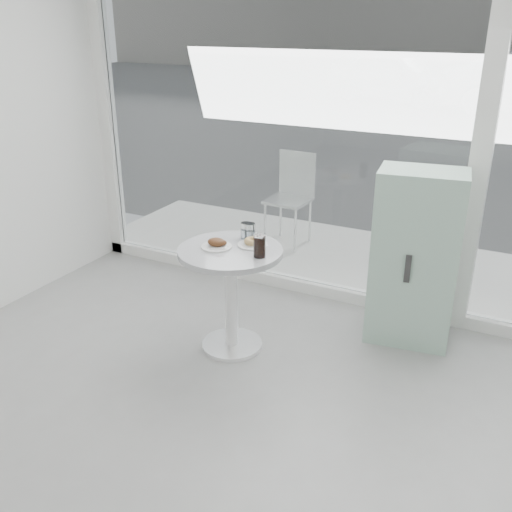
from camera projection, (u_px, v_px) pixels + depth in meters
The scene contains 12 objects.
storefront at pixel (370, 93), 4.17m from camera, with size 5.00×0.14×3.00m.
main_table at pixel (231, 278), 3.96m from camera, with size 0.72×0.72×0.77m.
patio_deck at pixel (373, 263), 5.51m from camera, with size 5.60×1.60×0.05m, color silver.
street at pixel (502, 105), 15.53m from camera, with size 40.00×24.00×0.00m, color #3C3C3C.
mint_cabinet at pixel (415, 258), 4.06m from camera, with size 0.64×0.47×1.28m.
patio_chair at pixel (292, 192), 5.80m from camera, with size 0.42×0.42×0.93m.
car_white at pixel (398, 77), 15.82m from camera, with size 1.63×4.06×1.38m, color silver.
plate_fritter at pixel (217, 244), 3.89m from camera, with size 0.21×0.21×0.07m.
plate_donut at pixel (253, 243), 3.93m from camera, with size 0.21×0.21×0.05m.
water_tumbler_a at pixel (250, 233), 4.02m from camera, with size 0.07×0.07×0.12m.
water_tumbler_b at pixel (246, 232), 4.04m from camera, with size 0.07×0.07×0.12m.
cola_glass at pixel (260, 246), 3.72m from camera, with size 0.08×0.08×0.15m.
Camera 1 is at (1.30, -1.22, 2.23)m, focal length 40.00 mm.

